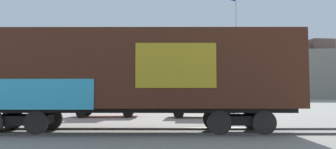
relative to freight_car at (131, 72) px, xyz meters
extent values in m
plane|color=gray|center=(1.19, 0.00, -2.42)|extent=(260.00, 260.00, 0.00)
cube|color=#4C4742|center=(0.04, -0.72, -2.38)|extent=(59.92, 3.37, 0.08)
cube|color=#4C4742|center=(-0.04, 0.72, -2.38)|extent=(59.92, 3.37, 0.08)
cube|color=#472316|center=(0.00, 0.00, 0.08)|extent=(13.35, 3.55, 2.96)
cube|color=#2D2823|center=(0.00, 0.00, 1.68)|extent=(12.56, 1.08, 0.24)
cube|color=#B2931E|center=(1.89, -1.33, 0.16)|extent=(2.91, 0.19, 1.63)
cube|color=#33A5CC|center=(-2.75, -1.58, -0.88)|extent=(3.41, 0.22, 1.10)
cube|color=black|center=(0.00, 0.00, -1.49)|extent=(13.02, 2.26, 0.20)
cube|color=black|center=(-4.33, -0.23, -1.91)|extent=(2.17, 1.39, 0.36)
cylinder|color=black|center=(-5.22, 0.44, -1.96)|extent=(0.93, 0.17, 0.92)
cylinder|color=black|center=(-3.44, -0.91, -1.96)|extent=(0.93, 0.17, 0.92)
cylinder|color=black|center=(-3.52, 0.53, -1.96)|extent=(0.93, 0.17, 0.92)
cube|color=black|center=(4.33, 0.24, -1.91)|extent=(2.17, 1.39, 0.36)
cylinder|color=black|center=(3.52, -0.53, -1.96)|extent=(0.93, 0.17, 0.92)
cylinder|color=black|center=(3.45, 0.91, -1.96)|extent=(0.93, 0.17, 0.92)
cylinder|color=black|center=(5.22, -0.43, -1.96)|extent=(0.93, 0.17, 0.92)
cylinder|color=black|center=(5.14, 1.01, -1.96)|extent=(0.93, 0.17, 0.92)
cylinder|color=silver|center=(6.29, 11.02, 2.47)|extent=(0.12, 0.12, 9.78)
cube|color=gray|center=(1.19, 71.87, 3.09)|extent=(134.16, 39.98, 11.02)
cube|color=#8C725B|center=(24.59, 59.88, 10.26)|extent=(5.14, 4.53, 3.32)
cube|color=brown|center=(35.19, 59.88, 10.24)|extent=(6.26, 5.56, 3.28)
cube|color=brown|center=(32.11, 59.88, 9.65)|extent=(5.13, 4.46, 2.09)
cube|color=#8C725B|center=(-24.20, 59.88, 9.95)|extent=(5.90, 5.01, 2.70)
cone|color=#193D23|center=(-11.60, 64.23, 10.89)|extent=(2.28, 2.28, 4.57)
cone|color=#193D23|center=(12.91, 57.24, 10.87)|extent=(2.26, 2.26, 4.53)
cone|color=#193D23|center=(10.02, 61.27, 11.03)|extent=(2.43, 2.43, 4.86)
cone|color=#193D23|center=(15.69, 59.64, 11.03)|extent=(2.42, 2.42, 4.85)
cube|color=#B21E1E|center=(-2.89, 7.01, -1.75)|extent=(4.43, 2.30, 0.69)
cube|color=#2D333D|center=(-3.05, 7.00, -1.04)|extent=(2.02, 1.84, 0.74)
cylinder|color=black|center=(-1.56, 8.04, -2.10)|extent=(0.66, 0.29, 0.64)
cylinder|color=black|center=(-1.36, 6.33, -2.10)|extent=(0.66, 0.29, 0.64)
cylinder|color=black|center=(-4.43, 7.70, -2.10)|extent=(0.66, 0.29, 0.64)
cylinder|color=black|center=(-4.22, 5.99, -2.10)|extent=(0.66, 0.29, 0.64)
cube|color=#9E8966|center=(3.25, 6.85, -1.78)|extent=(4.14, 1.87, 0.63)
cube|color=#2D333D|center=(3.17, 6.85, -1.14)|extent=(2.24, 1.65, 0.66)
cylinder|color=black|center=(4.66, 7.65, -2.10)|extent=(0.65, 0.24, 0.64)
cylinder|color=black|center=(4.62, 5.97, -2.10)|extent=(0.65, 0.24, 0.64)
cylinder|color=black|center=(1.88, 7.72, -2.10)|extent=(0.65, 0.24, 0.64)
cylinder|color=black|center=(1.84, 6.04, -2.10)|extent=(0.65, 0.24, 0.64)
camera|label=1|loc=(2.20, -11.54, -0.79)|focal=30.54mm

